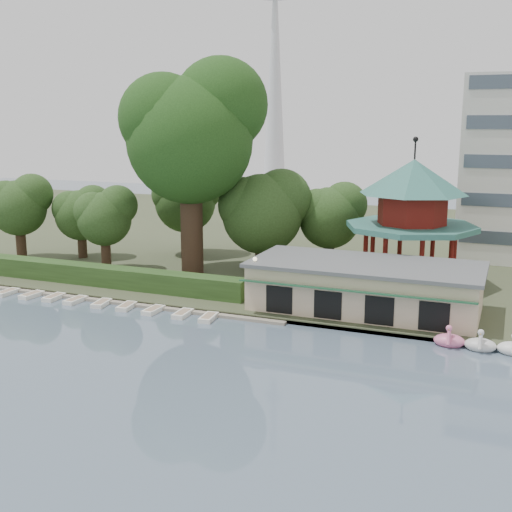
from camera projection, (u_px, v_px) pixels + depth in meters
The scene contains 12 objects.
ground_plane at pixel (105, 400), 36.54m from camera, with size 220.00×220.00×0.00m, color slate.
shore at pixel (340, 241), 83.63m from camera, with size 220.00×70.00×0.40m, color #424930.
embankment at pixel (230, 314), 52.19m from camera, with size 220.00×0.60×0.30m, color gray.
dock at pixel (106, 299), 56.51m from camera, with size 34.00×1.60×0.24m, color gray.
boathouse at pixel (365, 286), 52.29m from camera, with size 18.60×9.39×3.90m.
pavilion at pixel (412, 209), 59.57m from camera, with size 12.40×12.40×13.50m.
broadcast_tower at pixel (275, 50), 171.79m from camera, with size 8.00×8.00×96.00m.
hedge at pixel (99, 275), 60.36m from camera, with size 30.00×2.00×1.80m, color #2C4B1E.
lamp_post at pixel (255, 273), 52.51m from camera, with size 0.36×0.36×4.28m.
big_tree at pixel (192, 129), 62.27m from camera, with size 13.62×12.69×21.32m.
small_trees at pixel (190, 207), 68.39m from camera, with size 39.91×16.38×10.40m.
moored_rowboats at pixel (77, 300), 55.98m from camera, with size 27.29×2.72×0.36m.
Camera 1 is at (20.77, -28.29, 15.64)m, focal length 45.00 mm.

